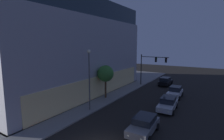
{
  "coord_description": "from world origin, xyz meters",
  "views": [
    {
      "loc": [
        -9.93,
        -7.14,
        8.39
      ],
      "look_at": [
        8.19,
        3.96,
        5.23
      ],
      "focal_mm": 28.25,
      "sensor_mm": 36.0,
      "label": 1
    }
  ],
  "objects": [
    {
      "name": "street_lamp_sidewalk",
      "position": [
        6.8,
        6.39,
        4.93
      ],
      "size": [
        0.44,
        0.44,
        7.56
      ],
      "color": "#545454",
      "rests_on": "sidewalk_corner"
    },
    {
      "name": "sidewalk_tree",
      "position": [
        12.09,
        7.5,
        3.9
      ],
      "size": [
        2.51,
        2.51,
        5.03
      ],
      "color": "#4C331E",
      "rests_on": "sidewalk_corner"
    },
    {
      "name": "car_grey",
      "position": [
        4.99,
        -1.52,
        0.84
      ],
      "size": [
        4.46,
        2.31,
        1.62
      ],
      "color": "slate",
      "rests_on": "ground"
    },
    {
      "name": "car_white",
      "position": [
        18.33,
        -1.54,
        0.87
      ],
      "size": [
        4.14,
        2.0,
        1.73
      ],
      "color": "silver",
      "rests_on": "ground"
    },
    {
      "name": "modern_building",
      "position": [
        12.15,
        22.59,
        7.64
      ],
      "size": [
        29.06,
        28.34,
        15.43
      ],
      "color": "#4C4C51",
      "rests_on": "ground"
    },
    {
      "name": "traffic_light_far_corner",
      "position": [
        23.32,
        4.2,
        4.57
      ],
      "size": [
        0.35,
        5.56,
        6.18
      ],
      "color": "black",
      "rests_on": "sidewalk_corner"
    },
    {
      "name": "car_black",
      "position": [
        25.48,
        1.83,
        0.88
      ],
      "size": [
        4.18,
        2.22,
        1.73
      ],
      "color": "black",
      "rests_on": "ground"
    },
    {
      "name": "car_silver",
      "position": [
        12.18,
        -1.94,
        0.85
      ],
      "size": [
        4.53,
        2.25,
        1.66
      ],
      "color": "#B7BABF",
      "rests_on": "ground"
    }
  ]
}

